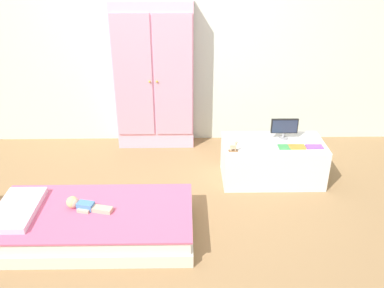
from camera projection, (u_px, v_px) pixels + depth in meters
ground_plane at (158, 213)px, 3.68m from camera, size 10.00×10.00×0.02m
back_wall at (162, 26)px, 4.48m from camera, size 6.40×0.05×2.70m
bed at (94, 223)px, 3.35m from camera, size 1.61×0.81×0.23m
pillow at (17, 209)px, 3.28m from camera, size 0.32×0.58×0.05m
doll at (81, 204)px, 3.32m from camera, size 0.39×0.17×0.10m
wardrobe at (154, 77)px, 4.56m from camera, size 0.88×0.29×1.65m
tv_stand at (272, 161)px, 4.11m from camera, size 0.99×0.52×0.42m
tv_monitor at (284, 127)px, 4.04m from camera, size 0.27×0.10×0.21m
rocking_horse_toy at (234, 147)px, 3.82m from camera, size 0.09×0.04×0.11m
book_green at (284, 147)px, 3.91m from camera, size 0.11×0.10×0.01m
book_orange at (297, 147)px, 3.91m from camera, size 0.16×0.10×0.01m
book_purple at (314, 147)px, 3.91m from camera, size 0.16×0.08×0.01m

